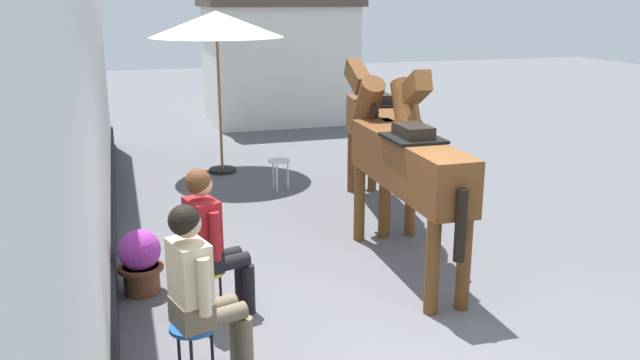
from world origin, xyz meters
name	(u,v)px	position (x,y,z in m)	size (l,w,h in m)	color
ground_plane	(308,220)	(0.00, 3.00, 0.00)	(40.00, 40.00, 0.00)	#56565B
pub_facade_wall	(82,138)	(-2.55, 1.50, 1.54)	(0.34, 14.00, 3.40)	white
distant_cottage	(278,43)	(1.40, 10.20, 1.80)	(3.40, 2.60, 3.50)	silver
seated_visitor_near	(199,285)	(-1.76, -0.27, 0.78)	(0.61, 0.48, 1.39)	#194C99
seated_visitor_far	(210,236)	(-1.55, 0.69, 0.78)	(0.61, 0.48, 1.39)	gold
saddled_horse_near	(403,160)	(0.52, 1.30, 1.16)	(0.51, 3.00, 2.06)	brown
saddled_horse_far	(382,128)	(0.99, 2.98, 1.16)	(0.75, 2.98, 2.06)	brown
flower_planter_far	(140,260)	(-2.13, 1.43, 0.33)	(0.43, 0.43, 0.64)	brown
cafe_parasol	(216,25)	(-0.67, 5.76, 2.36)	(2.10, 2.10, 2.58)	black
spare_stool_white	(279,164)	(-0.01, 4.47, 0.40)	(0.32, 0.32, 0.46)	white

